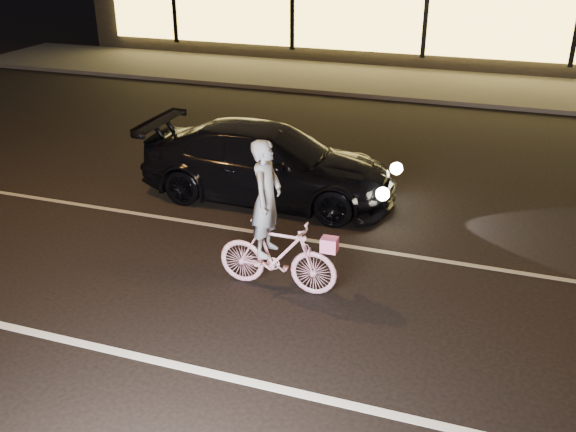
% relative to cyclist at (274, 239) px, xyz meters
% --- Properties ---
extents(ground, '(90.00, 90.00, 0.00)m').
position_rel_cyclist_xyz_m(ground, '(-0.07, -0.49, -0.76)').
color(ground, black).
rests_on(ground, ground).
extents(lane_stripe_near, '(60.00, 0.12, 0.01)m').
position_rel_cyclist_xyz_m(lane_stripe_near, '(-0.07, -1.99, -0.75)').
color(lane_stripe_near, silver).
rests_on(lane_stripe_near, ground).
extents(lane_stripe_far, '(60.00, 0.10, 0.01)m').
position_rel_cyclist_xyz_m(lane_stripe_far, '(-0.07, 1.51, -0.75)').
color(lane_stripe_far, gray).
rests_on(lane_stripe_far, ground).
extents(sidewalk, '(30.00, 4.00, 0.12)m').
position_rel_cyclist_xyz_m(sidewalk, '(-0.07, 12.51, -0.70)').
color(sidewalk, '#383533').
rests_on(sidewalk, ground).
extents(cyclist, '(1.69, 0.58, 2.13)m').
position_rel_cyclist_xyz_m(cyclist, '(0.00, 0.00, 0.00)').
color(cyclist, '#D74480').
rests_on(cyclist, ground).
extents(sedan, '(4.62, 1.88, 1.34)m').
position_rel_cyclist_xyz_m(sedan, '(-1.19, 2.94, -0.09)').
color(sedan, black).
rests_on(sedan, ground).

